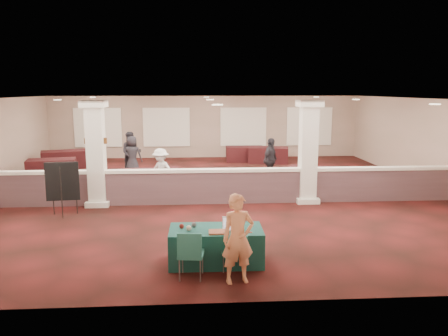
{
  "coord_description": "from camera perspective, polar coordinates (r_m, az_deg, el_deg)",
  "views": [
    {
      "loc": [
        -0.48,
        -14.77,
        3.51
      ],
      "look_at": [
        0.34,
        -2.0,
        1.21
      ],
      "focal_mm": 35.0,
      "sensor_mm": 36.0,
      "label": 1
    }
  ],
  "objects": [
    {
      "name": "woman",
      "position": [
        8.06,
        1.83,
        -9.22
      ],
      "size": [
        0.67,
        0.52,
        1.67
      ],
      "primitive_type": "imported",
      "rotation": [
        0.0,
        0.0,
        0.22
      ],
      "color": "#F8A36C",
      "rests_on": "ground"
    },
    {
      "name": "far_table_back_center",
      "position": [
        21.63,
        2.73,
        1.83
      ],
      "size": [
        1.85,
        0.94,
        0.74
      ],
      "primitive_type": "cube",
      "rotation": [
        0.0,
        0.0,
        -0.01
      ],
      "color": "black",
      "rests_on": "ground"
    },
    {
      "name": "far_table_front_right",
      "position": [
        16.49,
        11.48,
        -1.09
      ],
      "size": [
        1.9,
        1.42,
        0.69
      ],
      "primitive_type": "cube",
      "rotation": [
        0.0,
        0.0,
        -0.38
      ],
      "color": "black",
      "rests_on": "ground"
    },
    {
      "name": "far_table_back_right",
      "position": [
        21.31,
        5.81,
        1.69
      ],
      "size": [
        2.03,
        1.27,
        0.77
      ],
      "primitive_type": "cube",
      "rotation": [
        0.0,
        0.0,
        -0.18
      ],
      "color": "black",
      "rests_on": "ground"
    },
    {
      "name": "ceiling",
      "position": [
        14.78,
        -1.84,
        8.97
      ],
      "size": [
        16.0,
        16.0,
        0.02
      ],
      "primitive_type": "cube",
      "color": "white",
      "rests_on": "wall_back"
    },
    {
      "name": "far_table_front_center",
      "position": [
        15.46,
        -9.25,
        -1.59
      ],
      "size": [
        2.09,
        1.35,
        0.78
      ],
      "primitive_type": "cube",
      "rotation": [
        0.0,
        0.0,
        0.22
      ],
      "color": "black",
      "rests_on": "ground"
    },
    {
      "name": "attendee_c",
      "position": [
        16.72,
        6.07,
        1.0
      ],
      "size": [
        0.97,
        1.1,
        1.72
      ],
      "primitive_type": "imported",
      "rotation": [
        0.0,
        0.0,
        0.95
      ],
      "color": "black",
      "rests_on": "ground"
    },
    {
      "name": "attendee_d",
      "position": [
        18.66,
        -11.86,
        1.64
      ],
      "size": [
        0.86,
        0.57,
        1.62
      ],
      "primitive_type": "imported",
      "rotation": [
        0.0,
        0.0,
        2.96
      ],
      "color": "black",
      "rests_on": "ground"
    },
    {
      "name": "wall_back",
      "position": [
        22.85,
        -2.48,
        5.38
      ],
      "size": [
        16.0,
        0.04,
        3.2
      ],
      "primitive_type": "cube",
      "color": "gray",
      "rests_on": "ground"
    },
    {
      "name": "sconce_right",
      "position": [
        13.63,
        -15.28,
        3.46
      ],
      "size": [
        0.12,
        0.12,
        0.18
      ],
      "color": "brown",
      "rests_on": "column_left"
    },
    {
      "name": "conf_chair_main",
      "position": [
        8.38,
        1.54,
        -10.96
      ],
      "size": [
        0.49,
        0.49,
        0.83
      ],
      "rotation": [
        0.0,
        0.0,
        0.21
      ],
      "color": "#1D544E",
      "rests_on": "ground"
    },
    {
      "name": "laptop_screen",
      "position": [
        8.99,
        0.85,
        -7.0
      ],
      "size": [
        0.33,
        0.02,
        0.22
      ],
      "primitive_type": "cube",
      "rotation": [
        0.0,
        0.0,
        -0.01
      ],
      "color": "silver",
      "rests_on": "near_table"
    },
    {
      "name": "wall_front",
      "position": [
        7.05,
        0.36,
        -5.56
      ],
      "size": [
        16.0,
        0.04,
        3.2
      ],
      "primitive_type": "cube",
      "color": "gray",
      "rests_on": "ground"
    },
    {
      "name": "near_table",
      "position": [
        9.08,
        -1.05,
        -10.12
      ],
      "size": [
        1.91,
        0.97,
        0.73
      ],
      "primitive_type": "cube",
      "rotation": [
        0.0,
        0.0,
        -0.01
      ],
      "color": "#0F3833",
      "rests_on": "ground"
    },
    {
      "name": "attendee_a",
      "position": [
        18.89,
        -12.01,
        1.97
      ],
      "size": [
        0.89,
        0.55,
        1.77
      ],
      "primitive_type": "imported",
      "rotation": [
        0.0,
        0.0,
        0.1
      ],
      "color": "black",
      "rests_on": "ground"
    },
    {
      "name": "column_right",
      "position": [
        13.84,
        10.92,
        2.22
      ],
      "size": [
        0.72,
        0.72,
        3.2
      ],
      "color": "white",
      "rests_on": "ground"
    },
    {
      "name": "sconce_left",
      "position": [
        13.76,
        -17.57,
        3.4
      ],
      "size": [
        0.12,
        0.12,
        0.18
      ],
      "color": "brown",
      "rests_on": "column_left"
    },
    {
      "name": "attendee_b",
      "position": [
        15.07,
        -8.25,
        -0.39
      ],
      "size": [
        1.07,
        0.94,
        1.55
      ],
      "primitive_type": "imported",
      "rotation": [
        0.0,
        0.0,
        -0.61
      ],
      "color": "white",
      "rests_on": "ground"
    },
    {
      "name": "scissors",
      "position": [
        8.73,
        3.3,
        -8.39
      ],
      "size": [
        0.12,
        0.03,
        0.01
      ],
      "primitive_type": "cube",
      "rotation": [
        0.0,
        0.0,
        -0.01
      ],
      "color": "red",
      "rests_on": "near_table"
    },
    {
      "name": "conf_chair_side",
      "position": [
        8.28,
        -4.41,
        -10.76
      ],
      "size": [
        0.52,
        0.53,
        0.94
      ],
      "rotation": [
        0.0,
        0.0,
        -0.12
      ],
      "color": "#1D544E",
      "rests_on": "ground"
    },
    {
      "name": "laptop_base",
      "position": [
        8.92,
        0.89,
        -7.95
      ],
      "size": [
        0.33,
        0.23,
        0.02
      ],
      "primitive_type": "cube",
      "rotation": [
        0.0,
        0.0,
        -0.01
      ],
      "color": "silver",
      "rests_on": "near_table"
    },
    {
      "name": "column_left",
      "position": [
        13.74,
        -16.36,
        1.93
      ],
      "size": [
        0.72,
        0.72,
        3.2
      ],
      "color": "white",
      "rests_on": "ground"
    },
    {
      "name": "screen_glow",
      "position": [
        8.99,
        0.85,
        -7.11
      ],
      "size": [
        0.3,
        0.01,
        0.19
      ],
      "primitive_type": "cube",
      "rotation": [
        0.0,
        0.0,
        -0.01
      ],
      "color": "silver",
      "rests_on": "near_table"
    },
    {
      "name": "ground",
      "position": [
        15.19,
        -1.78,
        -3.19
      ],
      "size": [
        16.0,
        16.0,
        0.0
      ],
      "primitive_type": "plane",
      "color": "#431110",
      "rests_on": "ground"
    },
    {
      "name": "far_table_front_left",
      "position": [
        18.97,
        -21.59,
        -0.05
      ],
      "size": [
        2.0,
        1.26,
        0.75
      ],
      "primitive_type": "cube",
      "rotation": [
        0.0,
        0.0,
        0.19
      ],
      "color": "black",
      "rests_on": "ground"
    },
    {
      "name": "knitting",
      "position": [
        8.72,
        -0.67,
        -8.35
      ],
      "size": [
        0.4,
        0.3,
        0.03
      ],
      "primitive_type": "cube",
      "rotation": [
        0.0,
        0.0,
        -0.01
      ],
      "color": "#D05121",
      "rests_on": "near_table"
    },
    {
      "name": "wall_right",
      "position": [
        17.14,
        26.04,
        2.75
      ],
      "size": [
        0.04,
        16.0,
        3.2
      ],
      "primitive_type": "cube",
      "color": "gray",
      "rests_on": "ground"
    },
    {
      "name": "far_table_back_left",
      "position": [
        21.17,
        -20.17,
        1.09
      ],
      "size": [
        2.14,
        1.51,
        0.78
      ],
      "primitive_type": "cube",
      "rotation": [
        0.0,
        0.0,
        0.31
      ],
      "color": "black",
      "rests_on": "ground"
    },
    {
      "name": "easel_board",
      "position": [
        12.96,
        -20.36,
        -1.73
      ],
      "size": [
        0.91,
        0.49,
        1.54
      ],
      "rotation": [
        0.0,
        0.0,
        0.1
      ],
      "color": "black",
      "rests_on": "ground"
    },
    {
      "name": "yarn_red",
      "position": [
        9.0,
        -5.55,
        -7.57
      ],
      "size": [
        0.1,
        0.1,
        0.1
      ],
      "primitive_type": "sphere",
      "color": "maroon",
      "rests_on": "near_table"
    },
    {
      "name": "yarn_cream",
      "position": [
        8.85,
        -4.62,
        -7.83
      ],
      "size": [
        0.11,
        0.11,
        0.11
      ],
      "primitive_type": "sphere",
      "color": "#C0B49E",
      "rests_on": "near_table"
    },
    {
      "name": "partition_wall",
      "position": [
        13.6,
        -1.57,
        -2.32
      ],
      "size": [
        15.6,
        0.28,
        1.1
      ],
      "color": "#50363A",
      "rests_on": "ground"
    },
    {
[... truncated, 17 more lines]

